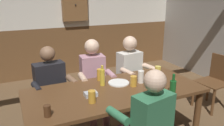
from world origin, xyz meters
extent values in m
cube|color=brown|center=(0.00, 2.76, 0.55)|extent=(5.82, 0.12, 1.11)
cube|color=brown|center=(0.00, -0.14, 0.73)|extent=(2.09, 0.94, 0.04)
cylinder|color=brown|center=(0.97, -0.52, 0.35)|extent=(0.08, 0.08, 0.71)
cylinder|color=brown|center=(-0.97, 0.25, 0.35)|extent=(0.08, 0.08, 0.71)
cylinder|color=brown|center=(0.97, 0.25, 0.35)|extent=(0.08, 0.08, 0.71)
cube|color=black|center=(-0.63, 0.63, 0.70)|extent=(0.43, 0.25, 0.48)
sphere|color=brown|center=(-0.63, 0.63, 1.07)|extent=(0.20, 0.20, 0.20)
cylinder|color=black|center=(-0.50, 0.50, 0.48)|extent=(0.17, 0.41, 0.13)
cylinder|color=black|center=(-0.72, 0.48, 0.48)|extent=(0.17, 0.41, 0.13)
cylinder|color=black|center=(-0.48, 0.30, 0.21)|extent=(0.10, 0.10, 0.42)
cylinder|color=black|center=(-0.70, 0.28, 0.21)|extent=(0.10, 0.10, 0.42)
cylinder|color=brown|center=(-0.37, 0.42, 0.72)|extent=(0.11, 0.29, 0.08)
cylinder|color=black|center=(-0.83, 0.37, 0.72)|extent=(0.11, 0.29, 0.08)
cube|color=#B78493|center=(0.00, 0.63, 0.72)|extent=(0.37, 0.26, 0.51)
sphere|color=beige|center=(0.00, 0.63, 1.11)|extent=(0.21, 0.21, 0.21)
cylinder|color=#B78493|center=(0.08, 0.48, 0.48)|extent=(0.17, 0.41, 0.13)
cylinder|color=#B78493|center=(-0.11, 0.50, 0.48)|extent=(0.17, 0.41, 0.13)
cylinder|color=#B78493|center=(0.06, 0.28, 0.21)|extent=(0.10, 0.10, 0.42)
cylinder|color=#B78493|center=(-0.13, 0.30, 0.21)|extent=(0.10, 0.10, 0.42)
cylinder|color=#B78493|center=(0.18, 0.36, 0.74)|extent=(0.11, 0.29, 0.08)
cylinder|color=beige|center=(-0.23, 0.40, 0.74)|extent=(0.11, 0.29, 0.08)
cube|color=silver|center=(0.63, 0.63, 0.71)|extent=(0.39, 0.26, 0.50)
sphere|color=beige|center=(0.63, 0.63, 1.10)|extent=(0.22, 0.22, 0.22)
cylinder|color=#33724C|center=(0.75, 0.49, 0.48)|extent=(0.18, 0.43, 0.13)
cylinder|color=#33724C|center=(0.55, 0.47, 0.48)|extent=(0.18, 0.43, 0.13)
cylinder|color=#33724C|center=(0.77, 0.28, 0.21)|extent=(0.10, 0.10, 0.42)
cylinder|color=#33724C|center=(0.57, 0.26, 0.21)|extent=(0.10, 0.10, 0.42)
cylinder|color=beige|center=(0.87, 0.41, 0.73)|extent=(0.11, 0.29, 0.08)
cylinder|color=beige|center=(0.44, 0.36, 0.73)|extent=(0.11, 0.29, 0.08)
cube|color=#33724C|center=(0.00, -0.90, 0.73)|extent=(0.39, 0.27, 0.54)
sphere|color=beige|center=(0.00, -0.90, 1.13)|extent=(0.20, 0.20, 0.20)
cylinder|color=#33724C|center=(-0.25, -0.71, 0.76)|extent=(0.13, 0.29, 0.08)
cylinder|color=#33724C|center=(0.16, -0.63, 0.76)|extent=(0.13, 0.29, 0.08)
cube|color=brown|center=(1.85, 0.04, 0.45)|extent=(0.48, 0.48, 0.02)
cube|color=brown|center=(2.05, 0.06, 0.67)|extent=(0.07, 0.40, 0.42)
cylinder|color=brown|center=(1.68, -0.16, 0.22)|extent=(0.04, 0.04, 0.44)
cylinder|color=brown|center=(1.64, 0.21, 0.22)|extent=(0.04, 0.04, 0.44)
cylinder|color=brown|center=(2.02, 0.25, 0.22)|extent=(0.04, 0.04, 0.44)
cylinder|color=#F9E08C|center=(0.53, -0.20, 0.79)|extent=(0.04, 0.04, 0.08)
cube|color=#B2B7BC|center=(-0.33, -0.19, 0.77)|extent=(0.14, 0.10, 0.05)
cylinder|color=white|center=(0.12, 0.01, 0.75)|extent=(0.27, 0.27, 0.01)
cylinder|color=gold|center=(-0.09, 0.04, 0.85)|extent=(0.06, 0.06, 0.21)
cylinder|color=gold|center=(-0.09, 0.04, 0.98)|extent=(0.03, 0.03, 0.05)
cylinder|color=#195923|center=(0.52, -0.54, 0.83)|extent=(0.07, 0.07, 0.16)
cylinder|color=#195923|center=(0.52, -0.54, 0.95)|extent=(0.03, 0.03, 0.08)
cylinder|color=#4C2D19|center=(-0.84, -0.43, 0.80)|extent=(0.07, 0.07, 0.11)
cylinder|color=gold|center=(-0.37, -0.34, 0.81)|extent=(0.08, 0.08, 0.13)
cylinder|color=gold|center=(0.25, -0.14, 0.81)|extent=(0.08, 0.08, 0.13)
cylinder|color=#E5C64C|center=(0.78, 0.09, 0.80)|extent=(0.08, 0.08, 0.11)
cylinder|color=white|center=(0.39, -0.08, 0.83)|extent=(0.08, 0.08, 0.16)
cylinder|color=gold|center=(-0.05, 0.22, 0.82)|extent=(0.08, 0.08, 0.15)
cube|color=brown|center=(0.35, 2.63, 1.60)|extent=(0.56, 0.12, 0.70)
sphere|color=black|center=(0.35, 2.56, 1.60)|extent=(0.03, 0.03, 0.03)
camera|label=1|loc=(-1.08, -2.36, 1.84)|focal=36.21mm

